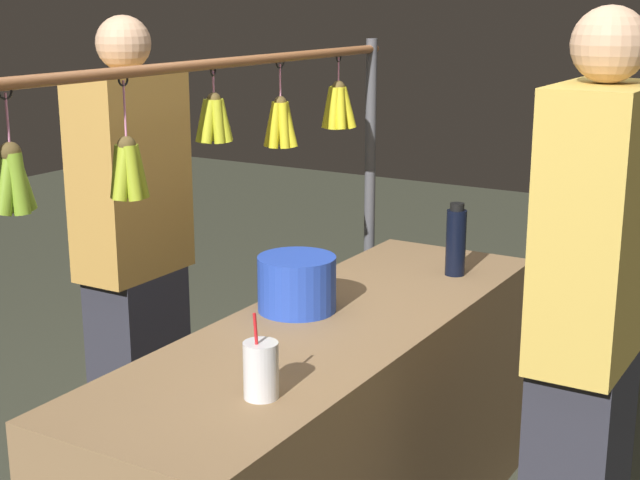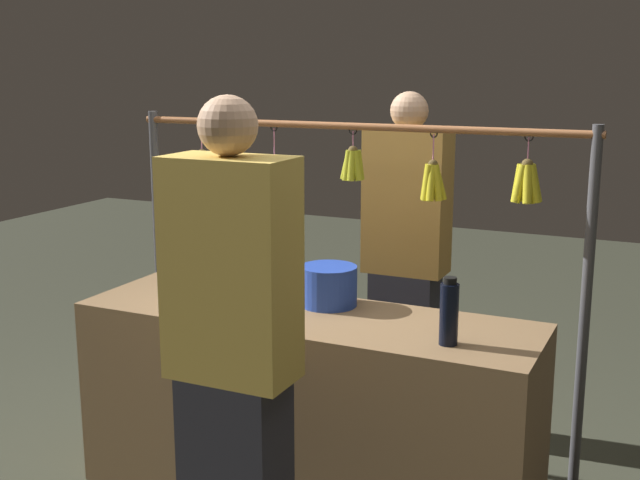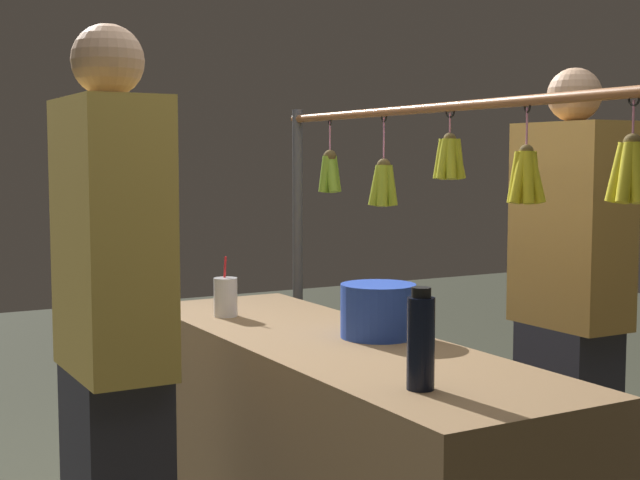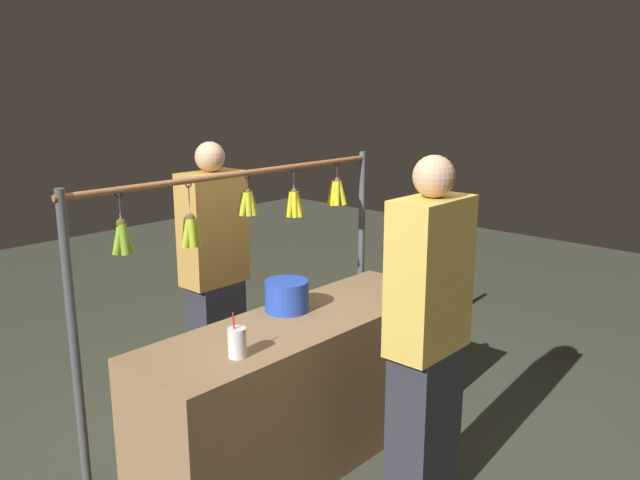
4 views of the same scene
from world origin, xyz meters
The scene contains 7 objects.
market_counter centered at (0.00, 0.00, 0.41)m, with size 1.92×0.59×0.82m, color olive.
display_rack centered at (-0.03, -0.43, 1.14)m, with size 2.15×0.13×1.59m.
water_bottle centered at (-0.64, 0.12, 0.94)m, with size 0.07×0.07×0.25m.
blue_bucket centered at (-0.04, -0.15, 0.91)m, with size 0.24×0.24×0.17m, color blue.
drink_cup centered at (0.55, 0.12, 0.89)m, with size 0.09×0.09×0.21m.
vendor_person centered at (-0.13, -0.88, 0.84)m, with size 0.40×0.22×1.69m.
customer_person centered at (-0.09, 0.72, 0.86)m, with size 0.41×0.22×1.73m.
Camera 3 is at (-2.41, 1.40, 1.39)m, focal length 50.83 mm.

